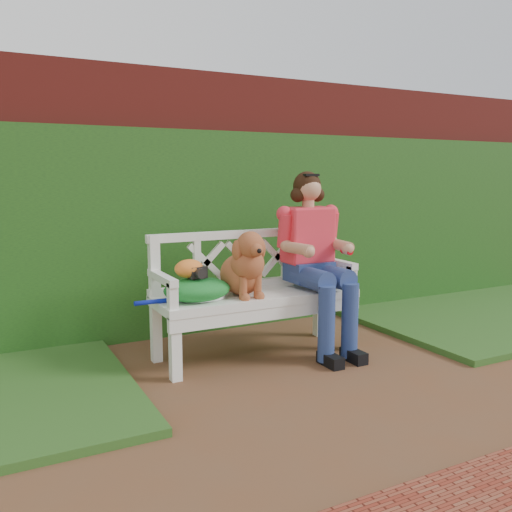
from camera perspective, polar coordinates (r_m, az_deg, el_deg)
name	(u,v)px	position (r m, az deg, el deg)	size (l,w,h in m)	color
ground	(337,392)	(3.50, 8.49, -13.93)	(60.00, 60.00, 0.00)	brown
brick_wall	(215,202)	(4.91, -4.36, 5.74)	(10.00, 0.30, 2.20)	maroon
ivy_hedge	(225,231)	(4.73, -3.28, 2.61)	(10.00, 0.18, 1.70)	#296119
grass_right	(485,312)	(5.72, 22.96, -5.43)	(2.60, 2.00, 0.05)	#25571C
garden_bench	(256,324)	(4.05, 0.00, -7.16)	(1.58, 0.60, 0.48)	white
seated_woman	(311,264)	(4.17, 5.77, -0.84)	(0.56, 0.74, 1.32)	#D04547
dog	(243,262)	(3.84, -1.36, -0.69)	(0.32, 0.43, 0.48)	#965625
tennis_racket	(196,297)	(3.78, -6.33, -4.32)	(0.67, 0.28, 0.03)	silver
green_bag	(197,289)	(3.74, -6.22, -3.46)	(0.47, 0.36, 0.16)	#1F7F32
camera_item	(197,272)	(3.71, -6.22, -1.68)	(0.12, 0.09, 0.08)	black
baseball_glove	(189,269)	(3.71, -7.06, -1.32)	(0.20, 0.15, 0.13)	orange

